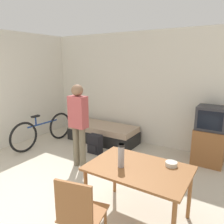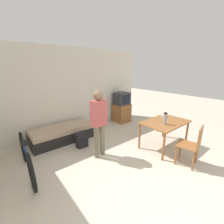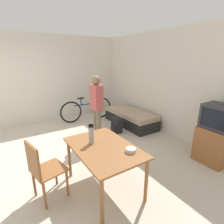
% 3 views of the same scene
% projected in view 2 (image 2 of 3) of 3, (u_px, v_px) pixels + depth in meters
% --- Properties ---
extents(ground_plane, '(20.00, 20.00, 0.00)m').
position_uv_depth(ground_plane, '(164.00, 194.00, 2.56)').
color(ground_plane, beige).
extents(wall_back, '(5.61, 0.06, 2.70)m').
position_uv_depth(wall_back, '(70.00, 92.00, 4.79)').
color(wall_back, silver).
rests_on(wall_back, ground_plane).
extents(daybed, '(1.77, 0.75, 0.44)m').
position_uv_depth(daybed, '(63.00, 134.00, 4.41)').
color(daybed, black).
rests_on(daybed, ground_plane).
extents(tv, '(0.57, 0.53, 1.17)m').
position_uv_depth(tv, '(122.00, 108.00, 5.91)').
color(tv, brown).
rests_on(tv, ground_plane).
extents(dining_table, '(1.25, 0.83, 0.73)m').
position_uv_depth(dining_table, '(165.00, 124.00, 3.94)').
color(dining_table, brown).
rests_on(dining_table, ground_plane).
extents(wooden_chair, '(0.51, 0.51, 0.93)m').
position_uv_depth(wooden_chair, '(193.00, 144.00, 3.19)').
color(wooden_chair, brown).
rests_on(wooden_chair, ground_plane).
extents(bicycle, '(0.14, 1.78, 0.78)m').
position_uv_depth(bicycle, '(26.00, 157.00, 2.98)').
color(bicycle, black).
rests_on(bicycle, ground_plane).
extents(person_standing, '(0.34, 0.22, 1.61)m').
position_uv_depth(person_standing, '(99.00, 120.00, 3.43)').
color(person_standing, '#6B604C').
rests_on(person_standing, ground_plane).
extents(thermos_flask, '(0.08, 0.08, 0.30)m').
position_uv_depth(thermos_flask, '(165.00, 118.00, 3.67)').
color(thermos_flask, '#99999E').
rests_on(thermos_flask, dining_table).
extents(mate_bowl, '(0.15, 0.15, 0.05)m').
position_uv_depth(mate_bowl, '(164.00, 116.00, 4.29)').
color(mate_bowl, beige).
rests_on(mate_bowl, dining_table).
extents(backpack, '(0.30, 0.22, 0.42)m').
position_uv_depth(backpack, '(82.00, 140.00, 4.05)').
color(backpack, black).
rests_on(backpack, ground_plane).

